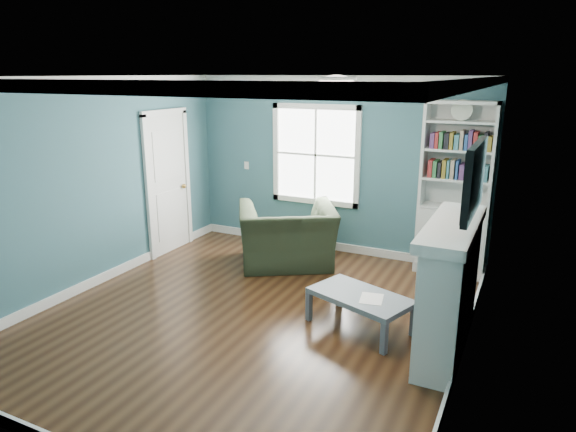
% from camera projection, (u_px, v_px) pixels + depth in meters
% --- Properties ---
extents(floor, '(5.00, 5.00, 0.00)m').
position_uv_depth(floor, '(253.00, 315.00, 5.78)').
color(floor, black).
rests_on(floor, ground).
extents(room_walls, '(5.00, 5.00, 5.00)m').
position_uv_depth(room_walls, '(250.00, 177.00, 5.36)').
color(room_walls, '#39666D').
rests_on(room_walls, ground).
extents(trim, '(4.50, 5.00, 2.60)m').
position_uv_depth(trim, '(250.00, 209.00, 5.45)').
color(trim, white).
rests_on(trim, ground).
extents(window, '(1.40, 0.06, 1.50)m').
position_uv_depth(window, '(316.00, 155.00, 7.67)').
color(window, white).
rests_on(window, room_walls).
extents(bookshelf, '(0.90, 0.35, 2.31)m').
position_uv_depth(bookshelf, '(454.00, 207.00, 6.78)').
color(bookshelf, silver).
rests_on(bookshelf, ground).
extents(fireplace, '(0.44, 1.58, 1.30)m').
position_uv_depth(fireplace, '(451.00, 289.00, 4.91)').
color(fireplace, black).
rests_on(fireplace, ground).
extents(tv, '(0.06, 1.10, 0.65)m').
position_uv_depth(tv, '(475.00, 179.00, 4.57)').
color(tv, black).
rests_on(tv, fireplace).
extents(door, '(0.12, 0.98, 2.17)m').
position_uv_depth(door, '(168.00, 182.00, 7.64)').
color(door, silver).
rests_on(door, ground).
extents(ceiling_fixture, '(0.38, 0.38, 0.15)m').
position_uv_depth(ceiling_fixture, '(336.00, 82.00, 4.80)').
color(ceiling_fixture, white).
rests_on(ceiling_fixture, room_walls).
extents(light_switch, '(0.08, 0.01, 0.12)m').
position_uv_depth(light_switch, '(247.00, 165.00, 8.24)').
color(light_switch, white).
rests_on(light_switch, room_walls).
extents(recliner, '(1.56, 1.40, 1.15)m').
position_uv_depth(recliner, '(287.00, 226.00, 7.16)').
color(recliner, black).
rests_on(recliner, ground).
extents(coffee_table, '(1.19, 0.90, 0.38)m').
position_uv_depth(coffee_table, '(360.00, 299.00, 5.42)').
color(coffee_table, '#535964').
rests_on(coffee_table, ground).
extents(paper_sheet, '(0.28, 0.33, 0.00)m').
position_uv_depth(paper_sheet, '(371.00, 299.00, 5.29)').
color(paper_sheet, white).
rests_on(paper_sheet, coffee_table).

